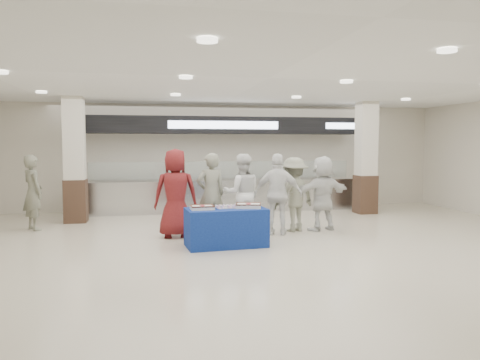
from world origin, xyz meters
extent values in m
plane|color=beige|center=(0.00, 0.00, 0.00)|extent=(14.00, 14.00, 0.00)
cube|color=#B2B4B9|center=(0.00, 5.40, 0.45)|extent=(8.00, 0.80, 0.90)
cube|color=#B2B4B9|center=(0.00, 5.40, 0.92)|extent=(8.00, 0.85, 0.04)
cube|color=white|center=(0.00, 5.10, 1.25)|extent=(7.60, 0.02, 0.50)
cube|color=black|center=(0.00, 5.40, 2.55)|extent=(8.40, 0.70, 0.50)
cube|color=silver|center=(0.00, 5.04, 2.55)|extent=(3.20, 0.03, 0.22)
cube|color=silver|center=(3.80, 5.04, 2.55)|extent=(1.40, 0.03, 0.18)
cube|color=#352218|center=(-4.00, 4.20, 0.55)|extent=(0.55, 0.55, 1.10)
cube|color=silver|center=(-4.00, 4.20, 2.15)|extent=(0.50, 0.50, 2.10)
cube|color=#352218|center=(4.00, 4.20, 0.55)|extent=(0.55, 0.55, 1.10)
cube|color=silver|center=(4.00, 4.20, 2.15)|extent=(0.50, 0.50, 2.10)
cube|color=navy|center=(-0.68, 0.64, 0.38)|extent=(1.61, 0.91, 0.75)
cube|color=silver|center=(-1.16, 0.59, 0.78)|extent=(0.45, 0.36, 0.07)
cube|color=#4D2316|center=(-1.16, 0.59, 0.83)|extent=(0.45, 0.36, 0.02)
cylinder|color=#A91825|center=(-1.16, 0.59, 0.82)|extent=(0.10, 0.10, 0.01)
cube|color=silver|center=(-0.23, 0.65, 0.79)|extent=(0.57, 0.48, 0.08)
cube|color=#4D2316|center=(-0.23, 0.65, 0.84)|extent=(0.57, 0.48, 0.02)
cylinder|color=#A91825|center=(-0.23, 0.65, 0.83)|extent=(0.13, 0.13, 0.01)
cube|color=#BABABF|center=(-0.67, 0.68, 0.76)|extent=(0.40, 0.32, 0.01)
imported|color=maroon|center=(-1.60, 1.75, 0.96)|extent=(0.96, 0.64, 1.91)
imported|color=slate|center=(-0.82, 1.90, 0.90)|extent=(0.74, 0.57, 1.81)
imported|color=white|center=(-0.10, 1.97, 0.89)|extent=(0.90, 0.72, 1.79)
imported|color=white|center=(0.64, 1.58, 0.90)|extent=(1.14, 0.77, 1.80)
imported|color=slate|center=(1.11, 1.92, 0.85)|extent=(1.26, 1.02, 1.70)
imported|color=white|center=(1.79, 1.89, 0.87)|extent=(1.69, 0.93, 1.73)
imported|color=slate|center=(-4.81, 3.25, 0.88)|extent=(0.72, 0.77, 1.76)
camera|label=1|loc=(-2.18, -8.30, 2.02)|focal=35.00mm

